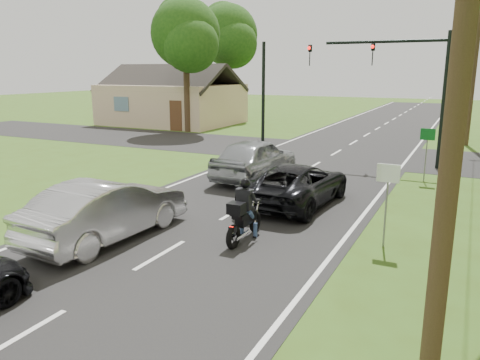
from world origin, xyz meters
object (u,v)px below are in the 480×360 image
sign_green (427,142)px  traffic_signal (402,75)px  silver_sedan (107,210)px  utility_pole_far (475,57)px  sign_white (388,185)px  utility_pole_near (467,7)px  dark_suv (297,184)px  motorcycle_rider (244,216)px  silver_suv (255,158)px

sign_green → traffic_signal: bearing=117.4°
silver_sedan → utility_pole_far: utility_pole_far is taller
silver_sedan → sign_white: sign_white is taller
traffic_signal → utility_pole_near: bearing=-79.9°
silver_sedan → utility_pole_near: size_ratio=0.48×
utility_pole_far → dark_suv: bearing=-106.2°
traffic_signal → utility_pole_near: 16.28m
utility_pole_near → utility_pole_far: (0.00, 24.00, 0.00)m
motorcycle_rider → sign_green: bearing=68.4°
utility_pole_near → traffic_signal: bearing=100.1°
utility_pole_far → sign_green: size_ratio=4.71×
dark_suv → utility_pole_far: 17.58m
sign_white → sign_green: (0.20, 8.00, 0.00)m
dark_suv → silver_suv: silver_suv is taller
motorcycle_rider → silver_sedan: motorcycle_rider is taller
silver_sedan → utility_pole_far: (8.10, 21.66, 4.28)m
sign_green → silver_sedan: bearing=-122.6°
silver_suv → sign_white: (6.06, -5.47, 0.75)m
motorcycle_rider → traffic_signal: traffic_signal is taller
silver_suv → sign_green: (6.26, 2.53, 0.75)m
dark_suv → sign_white: sign_white is taller
silver_suv → utility_pole_far: bearing=-117.0°
traffic_signal → sign_white: size_ratio=3.00×
silver_sedan → silver_suv: size_ratio=0.97×
dark_suv → silver_sedan: size_ratio=1.02×
silver_sedan → traffic_signal: traffic_signal is taller
traffic_signal → utility_pole_far: 8.55m
motorcycle_rider → sign_white: bearing=18.9°
dark_suv → traffic_signal: bearing=-99.5°
silver_suv → dark_suv: bearing=137.2°
traffic_signal → sign_white: traffic_signal is taller
motorcycle_rider → traffic_signal: 12.84m
motorcycle_rider → silver_sedan: 3.56m
dark_suv → sign_white: 4.30m
silver_sedan → utility_pole_far: bearing=-107.7°
motorcycle_rider → utility_pole_near: size_ratio=0.19×
utility_pole_near → utility_pole_far: 24.00m
utility_pole_near → silver_sedan: bearing=163.9°
utility_pole_near → utility_pole_far: bearing=90.0°
utility_pole_near → sign_white: (-1.50, 4.98, -3.49)m
dark_suv → silver_sedan: bearing=61.1°
traffic_signal → utility_pole_far: (2.86, 8.00, 0.95)m
silver_suv → silver_sedan: bearing=88.4°
silver_sedan → motorcycle_rider: bearing=-153.0°
utility_pole_near → sign_white: size_ratio=4.71×
silver_suv → utility_pole_near: utility_pole_near is taller
sign_white → silver_sedan: bearing=-158.2°
traffic_signal → sign_white: 11.39m
motorcycle_rider → sign_green: 9.88m
dark_suv → silver_sedan: 6.27m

